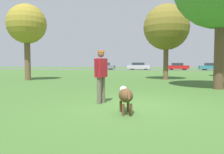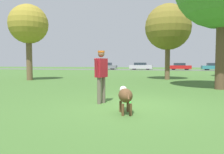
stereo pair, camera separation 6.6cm
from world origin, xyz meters
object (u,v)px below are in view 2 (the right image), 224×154
at_px(person, 101,72).
at_px(tree_near_left, 28,25).
at_px(parked_car_silver, 141,66).
at_px(tree_mid_center, 168,27).
at_px(dog, 125,96).
at_px(frisbee, 128,102).
at_px(parked_car_red, 180,66).
at_px(parked_car_grey, 106,66).
at_px(parked_car_teal, 215,67).

relative_size(person, tree_near_left, 0.30).
height_order(person, parked_car_silver, person).
distance_m(tree_mid_center, tree_near_left, 10.63).
bearing_deg(tree_mid_center, dog, -96.55).
bearing_deg(tree_near_left, dog, -46.34).
bearing_deg(frisbee, person, -157.05).
height_order(dog, tree_near_left, tree_near_left).
bearing_deg(parked_car_red, parked_car_silver, 176.54).
xyz_separation_m(frisbee, parked_car_silver, (-2.65, 35.03, 0.66)).
xyz_separation_m(frisbee, parked_car_grey, (-9.41, 34.80, 0.66)).
height_order(frisbee, parked_car_grey, parked_car_grey).
distance_m(parked_car_silver, parked_car_red, 7.14).
height_order(tree_near_left, parked_car_teal, tree_near_left).
relative_size(tree_mid_center, tree_near_left, 1.04).
bearing_deg(parked_car_silver, parked_car_red, -0.09).
bearing_deg(person, frisbee, -47.02).
xyz_separation_m(dog, tree_mid_center, (1.40, 12.17, 3.61)).
relative_size(frisbee, parked_car_grey, 0.06).
distance_m(parked_car_red, parked_car_teal, 5.99).
bearing_deg(person, parked_car_teal, 2.22).
height_order(dog, parked_car_red, parked_car_red).
relative_size(parked_car_grey, parked_car_silver, 0.90).
xyz_separation_m(person, parked_car_teal, (11.28, 35.11, -0.36)).
bearing_deg(parked_car_grey, parked_car_red, -0.37).
distance_m(parked_car_grey, parked_car_teal, 19.88).
distance_m(tree_near_left, parked_car_red, 30.25).
relative_size(tree_mid_center, parked_car_silver, 1.33).
bearing_deg(frisbee, parked_car_teal, 73.23).
xyz_separation_m(dog, frisbee, (-0.17, 1.56, -0.45)).
distance_m(frisbee, parked_car_teal, 36.32).
distance_m(person, parked_car_grey, 36.18).
relative_size(frisbee, tree_near_left, 0.04).
distance_m(person, parked_car_teal, 36.88).
bearing_deg(tree_near_left, parked_car_red, 64.08).
bearing_deg(parked_car_teal, parked_car_red, -179.46).
bearing_deg(dog, parked_car_red, -24.14).
distance_m(person, tree_near_left, 11.64).
distance_m(parked_car_grey, parked_car_red, 13.90).
distance_m(frisbee, tree_mid_center, 11.47).
distance_m(person, parked_car_silver, 35.42).
xyz_separation_m(tree_near_left, parked_car_silver, (6.00, 27.36, -3.48)).
xyz_separation_m(person, tree_near_left, (-7.84, 8.01, 3.14)).
bearing_deg(parked_car_silver, frisbee, -83.12).
bearing_deg(frisbee, dog, -83.88).
height_order(person, tree_near_left, tree_near_left).
bearing_deg(dog, parked_car_silver, -12.94).
xyz_separation_m(dog, parked_car_grey, (-9.57, 36.36, 0.21)).
distance_m(frisbee, parked_car_grey, 36.05).
distance_m(parked_car_silver, parked_car_teal, 13.13).
height_order(dog, parked_car_silver, parked_car_silver).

